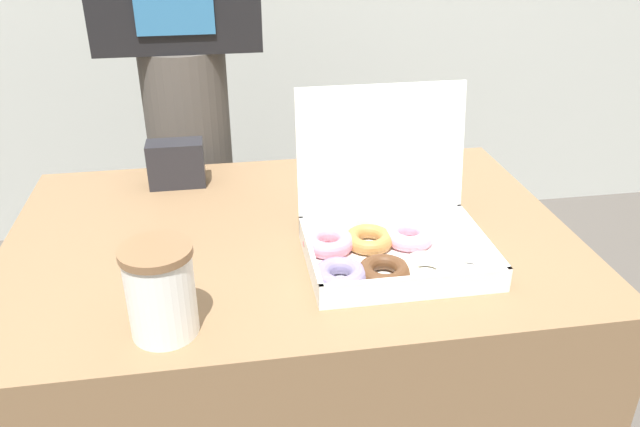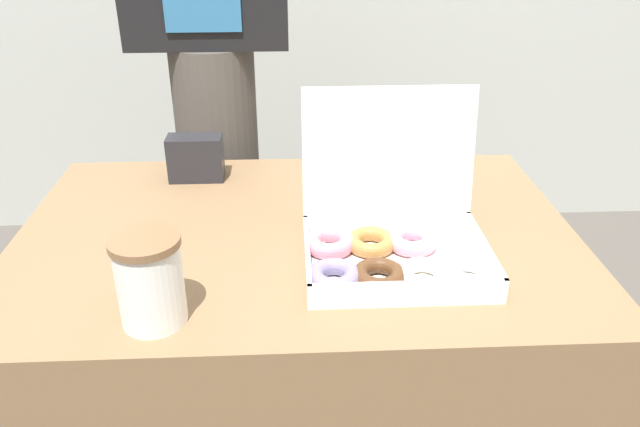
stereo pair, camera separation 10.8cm
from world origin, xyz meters
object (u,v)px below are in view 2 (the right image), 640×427
object	(u,v)px
napkin_holder	(196,158)
person_customer	(210,42)
donut_box	(389,242)
coffee_cup	(150,280)

from	to	relation	value
napkin_holder	person_customer	distance (m)	0.34
donut_box	napkin_holder	world-z (taller)	donut_box
coffee_cup	person_customer	size ratio (longest dim) A/B	0.08
donut_box	person_customer	xyz separation A→B (m)	(-0.37, 0.66, 0.21)
coffee_cup	donut_box	bearing A→B (deg)	21.39
coffee_cup	person_customer	bearing A→B (deg)	88.74
person_customer	napkin_holder	bearing A→B (deg)	-94.02
napkin_holder	person_customer	xyz separation A→B (m)	(0.02, 0.27, 0.20)
donut_box	napkin_holder	size ratio (longest dim) A/B	2.86
donut_box	person_customer	bearing A→B (deg)	119.07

